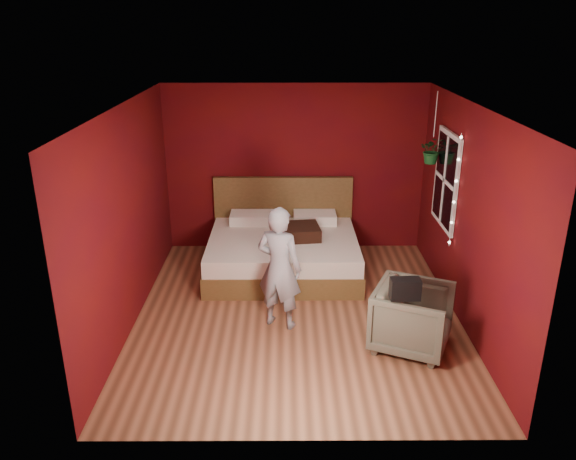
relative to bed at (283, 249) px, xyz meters
The scene contains 10 objects.
floor 1.43m from the bed, 82.39° to the right, with size 4.50×4.50×0.00m, color #955A3B.
room_walls 1.96m from the bed, 82.39° to the right, with size 4.04×4.54×2.62m.
window 2.50m from the bed, 12.65° to the right, with size 0.05×0.97×1.27m.
fairy_lights 2.64m from the bed, 25.37° to the right, with size 0.04×0.04×1.45m.
bed is the anchor object (origin of this frame).
person 1.68m from the bed, 91.31° to the right, with size 0.55×0.36×1.51m, color gray.
armchair 2.58m from the bed, 55.76° to the right, with size 0.80×0.82×0.75m, color #595946.
handbag 2.75m from the bed, 61.60° to the right, with size 0.31×0.16×0.22m, color black.
throw_pillow 0.43m from the bed, 25.00° to the right, with size 0.51×0.51×0.18m, color black.
hanging_plant 2.53m from the bed, ahead, with size 0.36×0.32×0.97m.
Camera 1 is at (-0.15, -6.23, 3.53)m, focal length 35.00 mm.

